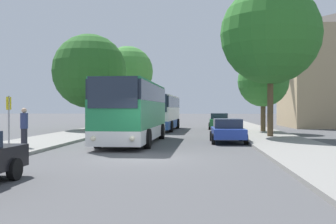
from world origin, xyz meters
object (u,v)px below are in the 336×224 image
tree_right_mid (270,34)px  pedestrian_walking_back (24,127)px  parked_car_right_far (219,121)px  tree_left_far (90,71)px  bus_middle (161,112)px  tree_left_near (128,72)px  tree_right_near (263,82)px  bus_stop_sign (9,116)px  parked_car_right_near (228,130)px  bus_front (134,111)px

tree_right_mid → pedestrian_walking_back: bearing=-146.6°
parked_car_right_far → tree_left_far: tree_left_far is taller
bus_middle → tree_left_near: tree_left_near is taller
parked_car_right_far → tree_right_near: tree_right_near is taller
pedestrian_walking_back → tree_left_near: tree_left_near is taller
parked_car_right_far → tree_right_near: bearing=120.5°
bus_stop_sign → parked_car_right_near: bearing=28.6°
parked_car_right_far → parked_car_right_near: bearing=90.7°
parked_car_right_near → tree_right_mid: size_ratio=0.40×
tree_left_near → parked_car_right_near: bearing=-65.6°
pedestrian_walking_back → tree_right_mid: size_ratio=0.18×
parked_car_right_far → bus_stop_sign: bearing=65.0°
tree_left_near → tree_left_far: tree_left_near is taller
tree_right_near → bus_stop_sign: bearing=-132.5°
bus_front → tree_left_far: 14.45m
pedestrian_walking_back → parked_car_right_near: bearing=-79.6°
bus_front → pedestrian_walking_back: 6.42m
bus_stop_sign → tree_left_near: tree_left_near is taller
bus_middle → tree_right_mid: tree_right_mid is taller
parked_car_right_near → tree_left_far: bearing=-46.0°
parked_car_right_near → tree_left_near: (-10.11, 22.26, 5.64)m
parked_car_right_near → parked_car_right_far: parked_car_right_far is taller
bus_front → bus_stop_sign: (-5.06, -5.02, -0.18)m
pedestrian_walking_back → bus_front: bearing=-62.9°
pedestrian_walking_back → bus_stop_sign: bearing=125.7°
bus_front → pedestrian_walking_back: bus_front is taller
tree_right_near → tree_right_mid: bearing=-94.6°
bus_middle → pedestrian_walking_back: 18.93m
parked_car_right_near → tree_right_near: tree_right_near is taller
bus_front → tree_right_mid: size_ratio=1.04×
parked_car_right_far → tree_right_near: size_ratio=0.73×
bus_front → parked_car_right_near: (5.48, 0.73, -1.13)m
parked_car_right_near → parked_car_right_far: 15.74m
pedestrian_walking_back → parked_car_right_far: bearing=-43.0°
parked_car_right_near → parked_car_right_far: (0.25, 15.74, 0.07)m
bus_middle → parked_car_right_near: (5.25, -13.15, -0.98)m
parked_car_right_near → tree_left_far: 17.29m
parked_car_right_near → tree_right_mid: (3.10, 3.55, 6.29)m
bus_front → tree_left_far: bearing=117.3°
bus_front → tree_right_mid: tree_right_mid is taller
parked_car_right_near → pedestrian_walking_back: pedestrian_walking_back is taller
parked_car_right_near → tree_right_mid: 7.86m
bus_middle → pedestrian_walking_back: bus_middle is taller
bus_middle → parked_car_right_near: 14.19m
bus_front → parked_car_right_near: bearing=8.5°
bus_front → parked_car_right_near: bus_front is taller
parked_car_right_near → bus_stop_sign: (-10.54, -5.75, 0.94)m
parked_car_right_far → tree_right_mid: (2.85, -12.19, 6.22)m
parked_car_right_far → bus_middle: bearing=26.9°
pedestrian_walking_back → tree_right_near: size_ratio=0.30×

